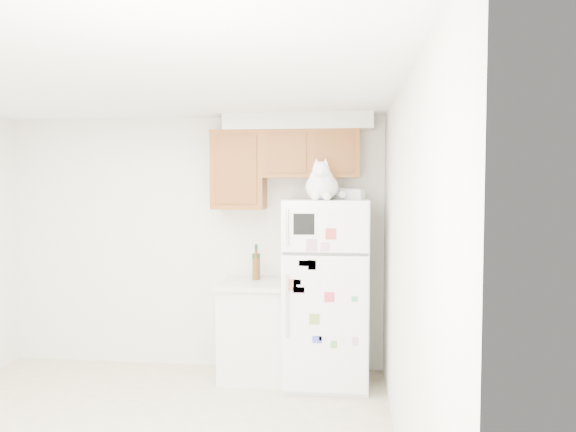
# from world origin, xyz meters

# --- Properties ---
(room_shell) EXTENTS (3.84, 4.04, 2.52)m
(room_shell) POSITION_xyz_m (0.12, 0.24, 1.67)
(room_shell) COLOR white
(room_shell) RESTS_ON ground_plane
(refrigerator) EXTENTS (0.76, 0.78, 1.70)m
(refrigerator) POSITION_xyz_m (1.35, 1.61, 0.85)
(refrigerator) COLOR white
(refrigerator) RESTS_ON ground_plane
(base_counter) EXTENTS (0.64, 0.64, 0.92)m
(base_counter) POSITION_xyz_m (0.66, 1.68, 0.46)
(base_counter) COLOR white
(base_counter) RESTS_ON ground_plane
(cat) EXTENTS (0.35, 0.52, 0.36)m
(cat) POSITION_xyz_m (1.32, 1.39, 1.84)
(cat) COLOR white
(cat) RESTS_ON refrigerator
(storage_box_back) EXTENTS (0.20, 0.16, 0.10)m
(storage_box_back) POSITION_xyz_m (1.55, 1.75, 1.75)
(storage_box_back) COLOR white
(storage_box_back) RESTS_ON refrigerator
(storage_box_front) EXTENTS (0.18, 0.16, 0.09)m
(storage_box_front) POSITION_xyz_m (1.61, 1.59, 1.74)
(storage_box_front) COLOR white
(storage_box_front) RESTS_ON refrigerator
(bottle_green) EXTENTS (0.08, 0.08, 0.34)m
(bottle_green) POSITION_xyz_m (0.66, 1.84, 1.09)
(bottle_green) COLOR #19381E
(bottle_green) RESTS_ON base_counter
(bottle_amber) EXTENTS (0.07, 0.07, 0.29)m
(bottle_amber) POSITION_xyz_m (0.67, 1.77, 1.07)
(bottle_amber) COLOR #593814
(bottle_amber) RESTS_ON base_counter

